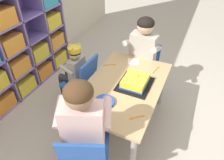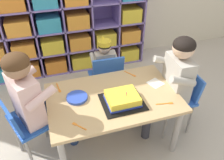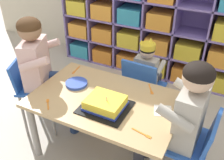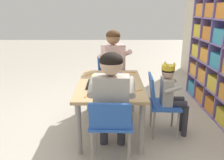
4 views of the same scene
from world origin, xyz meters
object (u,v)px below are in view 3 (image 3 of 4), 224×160
activity_table (106,106)px  birthday_cake_on_tray (105,104)px  classroom_chair_blue (142,85)px  adult_helper_seated (43,64)px  child_with_crown (148,69)px  classroom_chair_adult_side (34,84)px  fork_at_table_front_edge (76,70)px  paper_plate_stack (77,83)px  classroom_chair_guest_side (192,142)px  fork_beside_plate_stack (143,134)px  fork_near_child_seat (151,90)px  guest_at_table_side (181,113)px  fork_by_napkin (48,104)px

activity_table → birthday_cake_on_tray: bearing=-62.7°
classroom_chair_blue → adult_helper_seated: adult_helper_seated is taller
classroom_chair_blue → adult_helper_seated: bearing=36.0°
child_with_crown → classroom_chair_adult_side: (-0.84, -0.63, -0.05)m
fork_at_table_front_edge → child_with_crown: bearing=-60.3°
child_with_crown → birthday_cake_on_tray: (-0.05, -0.75, 0.08)m
birthday_cake_on_tray → adult_helper_seated: bearing=166.9°
birthday_cake_on_tray → paper_plate_stack: (-0.35, 0.16, -0.02)m
child_with_crown → classroom_chair_guest_side: 0.87m
activity_table → classroom_chair_guest_side: bearing=0.7°
activity_table → fork_at_table_front_edge: size_ratio=8.04×
classroom_chair_blue → classroom_chair_adult_side: size_ratio=0.96×
classroom_chair_adult_side → birthday_cake_on_tray: (0.79, -0.12, 0.14)m
adult_helper_seated → fork_beside_plate_stack: (1.02, -0.28, -0.11)m
classroom_chair_adult_side → fork_at_table_front_edge: 0.39m
child_with_crown → fork_near_child_seat: 0.42m
child_with_crown → fork_near_child_seat: (0.17, -0.39, 0.05)m
guest_at_table_side → fork_near_child_seat: bearing=-127.8°
child_with_crown → adult_helper_seated: (-0.74, -0.59, 0.16)m
classroom_chair_blue → classroom_chair_guest_side: bearing=140.6°
classroom_chair_guest_side → fork_at_table_front_edge: 1.15m
fork_near_child_seat → classroom_chair_guest_side: bearing=-153.7°
adult_helper_seated → birthday_cake_on_tray: size_ratio=3.10×
classroom_chair_blue → fork_beside_plate_stack: (0.29, -0.76, 0.17)m
child_with_crown → guest_at_table_side: 0.80m
fork_at_table_front_edge → fork_by_napkin: same height
fork_at_table_front_edge → fork_by_napkin: (0.09, -0.50, 0.00)m
activity_table → guest_at_table_side: (0.57, 0.01, 0.14)m
adult_helper_seated → guest_at_table_side: adult_helper_seated is taller
guest_at_table_side → fork_at_table_front_edge: (-1.00, 0.24, -0.07)m
classroom_chair_guest_side → paper_plate_stack: 0.99m
fork_by_napkin → fork_near_child_seat: 0.80m
adult_helper_seated → birthday_cake_on_tray: (0.68, -0.16, -0.08)m
activity_table → guest_at_table_side: guest_at_table_side is taller
classroom_chair_blue → classroom_chair_adult_side: bearing=34.8°
adult_helper_seated → classroom_chair_guest_side: size_ratio=1.66×
birthday_cake_on_tray → classroom_chair_blue: bearing=85.9°
classroom_chair_blue → fork_by_napkin: bearing=63.4°
paper_plate_stack → fork_beside_plate_stack: size_ratio=1.24×
classroom_chair_blue → birthday_cake_on_tray: birthday_cake_on_tray is taller
adult_helper_seated → paper_plate_stack: size_ratio=6.01×
classroom_chair_blue → birthday_cake_on_tray: bearing=88.8°
child_with_crown → fork_near_child_seat: bearing=116.2°
classroom_chair_blue → fork_at_table_front_edge: (-0.53, -0.29, 0.17)m
adult_helper_seated → fork_at_table_front_edge: (0.20, 0.19, -0.11)m
classroom_chair_adult_side → classroom_chair_guest_side: 1.42m
paper_plate_stack → fork_by_napkin: bearing=-98.6°
fork_near_child_seat → fork_beside_plate_stack: size_ratio=0.88×
adult_helper_seated → paper_plate_stack: bearing=-113.1°
birthday_cake_on_tray → fork_beside_plate_stack: (0.34, -0.13, -0.03)m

